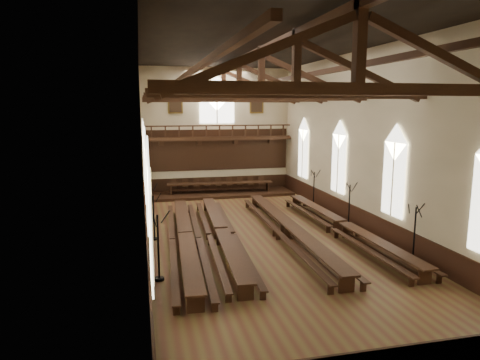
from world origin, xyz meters
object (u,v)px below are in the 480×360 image
at_px(refectory_row_b, 222,231).
at_px(refectory_row_a, 186,236).
at_px(candelabrum_left_far, 152,210).
at_px(refectory_row_d, 343,225).
at_px(refectory_row_c, 288,227).
at_px(candelabrum_left_near, 159,260).
at_px(candelabrum_right_mid, 349,213).
at_px(candelabrum_right_near, 414,246).
at_px(dais, 220,194).
at_px(candelabrum_left_mid, 154,226).
at_px(high_table, 220,184).
at_px(candelabrum_right_far, 314,196).

bearing_deg(refectory_row_b, refectory_row_a, -167.26).
bearing_deg(candelabrum_left_far, refectory_row_b, -55.75).
bearing_deg(refectory_row_d, refectory_row_c, 176.12).
xyz_separation_m(candelabrum_left_near, candelabrum_right_mid, (11.10, 5.43, -0.07)).
height_order(refectory_row_c, candelabrum_right_near, candelabrum_right_near).
xyz_separation_m(refectory_row_c, candelabrum_left_far, (-7.00, 5.01, 0.14)).
relative_size(dais, candelabrum_right_mid, 4.33).
bearing_deg(refectory_row_c, candelabrum_left_far, 144.40).
relative_size(candelabrum_left_mid, candelabrum_right_near, 0.92).
bearing_deg(candelabrum_right_mid, high_table, 117.68).
height_order(candelabrum_right_near, candelabrum_right_far, candelabrum_right_near).
height_order(high_table, candelabrum_right_mid, candelabrum_right_mid).
distance_m(refectory_row_d, candelabrum_left_near, 10.85).
xyz_separation_m(refectory_row_c, candelabrum_right_mid, (4.10, 1.16, 0.22)).
relative_size(high_table, candelabrum_left_near, 2.91).
height_order(refectory_row_a, candelabrum_right_far, candelabrum_right_far).
bearing_deg(refectory_row_d, candelabrum_left_mid, 171.90).
relative_size(candelabrum_left_near, candelabrum_left_far, 1.22).
bearing_deg(refectory_row_b, dais, 79.82).
distance_m(candelabrum_left_mid, candelabrum_left_far, 3.79).
height_order(dais, candelabrum_right_near, candelabrum_right_near).
xyz_separation_m(candelabrum_right_mid, candelabrum_right_far, (0.00, 5.21, -0.01)).
relative_size(refectory_row_d, candelabrum_right_far, 5.54).
relative_size(candelabrum_left_near, candelabrum_right_near, 1.05).
distance_m(refectory_row_a, candelabrum_left_near, 4.17).
height_order(refectory_row_c, candelabrum_left_far, candelabrum_left_far).
bearing_deg(candelabrum_left_mid, candelabrum_right_mid, -0.33).
relative_size(candelabrum_left_far, candelabrum_right_mid, 0.90).
relative_size(refectory_row_b, candelabrum_left_far, 6.18).
height_order(refectory_row_b, candelabrum_left_near, candelabrum_left_near).
xyz_separation_m(candelabrum_left_near, candelabrum_left_mid, (-0.00, 5.49, -0.11)).
bearing_deg(refectory_row_c, candelabrum_right_far, 57.21).
relative_size(candelabrum_left_mid, candelabrum_right_mid, 0.95).
bearing_deg(candelabrum_left_near, candelabrum_right_far, 43.77).
relative_size(refectory_row_d, high_table, 1.72).
bearing_deg(dais, refectory_row_d, -69.28).
xyz_separation_m(refectory_row_b, refectory_row_d, (6.68, -0.26, -0.01)).
relative_size(refectory_row_d, candelabrum_right_near, 5.28).
height_order(candelabrum_left_mid, candelabrum_right_mid, candelabrum_right_mid).
xyz_separation_m(dais, candelabrum_left_mid, (-5.49, -10.62, 0.66)).
relative_size(high_table, candelabrum_left_mid, 3.34).
bearing_deg(high_table, refectory_row_d, -69.28).
height_order(candelabrum_left_far, candelabrum_right_far, candelabrum_right_far).
bearing_deg(candelabrum_left_far, refectory_row_d, -27.43).
relative_size(refectory_row_b, high_table, 1.74).
distance_m(high_table, candelabrum_right_near, 17.69).
relative_size(refectory_row_d, candelabrum_left_far, 6.12).
distance_m(candelabrum_left_mid, candelabrum_right_far, 12.23).
bearing_deg(candelabrum_right_mid, candelabrum_left_mid, 179.67).
height_order(refectory_row_d, candelabrum_left_far, candelabrum_left_far).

